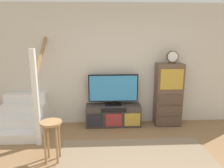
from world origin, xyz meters
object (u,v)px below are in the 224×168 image
television (113,89)px  side_cabinet (168,95)px  media_console (113,115)px  bar_stool_near (52,132)px  desk_clock (172,57)px

television → side_cabinet: 1.25m
television → media_console: bearing=-90.0°
bar_stool_near → media_console: bearing=51.9°
television → side_cabinet: bearing=-0.6°
side_cabinet → bar_stool_near: size_ratio=2.05×
media_console → television: 0.61m
television → bar_stool_near: television is taller
side_cabinet → media_console: bearing=-179.5°
television → bar_stool_near: (-1.07, -1.38, -0.34)m
side_cabinet → bar_stool_near: bearing=-149.3°
media_console → bar_stool_near: (-1.07, -1.36, 0.27)m
television → desk_clock: (1.28, -0.03, 0.70)m
media_console → television: (-0.00, 0.02, 0.61)m
television → bar_stool_near: bearing=-127.6°
desk_clock → bar_stool_near: (-2.34, -1.36, -1.04)m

